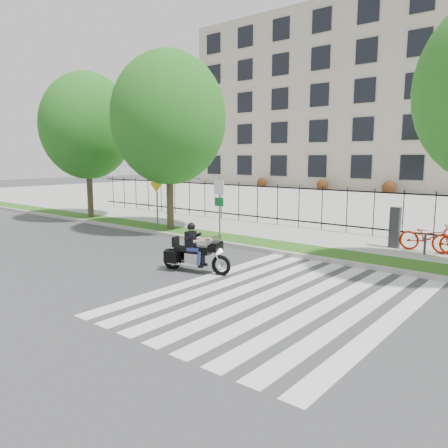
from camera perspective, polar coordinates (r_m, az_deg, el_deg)
The scene contains 13 objects.
ground at distance 14.10m, azimuth -9.36°, elevation -5.55°, with size 120.00×120.00×0.00m, color #3E3E41.
curb at distance 16.99m, azimuth 1.08°, elevation -2.74°, with size 60.00×0.20×0.15m, color #A9A69F.
grass_verge at distance 17.65m, azimuth 2.80°, elevation -2.31°, with size 60.00×1.50×0.15m, color #235715.
sidewalk at distance 19.68m, azimuth 7.15°, elevation -1.23°, with size 60.00×3.50×0.15m, color #9A9790.
plaza at distance 35.66m, azimuth 22.43°, elevation 2.56°, with size 80.00×34.00×0.10m, color #9A9790.
crosswalk_stripes at distance 11.07m, azimuth 7.61°, elevation -9.46°, with size 5.70×8.00×0.01m, color silver, non-canonical shape.
iron_fence at distance 21.02m, azimuth 9.76°, elevation 2.30°, with size 30.00×0.06×2.00m, color black, non-canonical shape.
lamp_post_left at distance 30.63m, azimuth -7.45°, elevation 8.16°, with size 1.06×0.70×4.25m.
street_tree_0 at distance 25.29m, azimuth -17.47°, elevation 12.09°, with size 4.98×4.98×7.84m.
street_tree_1 at distance 20.30m, azimuth -7.26°, elevation 13.54°, with size 5.18×5.18×8.02m.
sign_pole_regulatory at distance 17.77m, azimuth -0.61°, elevation 3.20°, with size 0.50×0.09×2.50m.
sign_pole_warning at distance 20.41m, azimuth -8.78°, elevation 3.81°, with size 0.78×0.09×2.49m.
motorcycle_rider at distance 13.19m, azimuth -3.78°, elevation -3.75°, with size 2.32×0.95×1.81m.
Camera 1 is at (10.33, -8.97, 3.43)m, focal length 35.00 mm.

